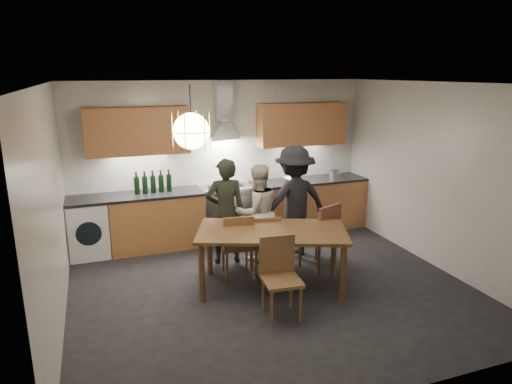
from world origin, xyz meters
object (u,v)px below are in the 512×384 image
object	(u,v)px
dining_table	(272,237)
chair_back_left	(238,242)
person_mid	(257,212)
chair_front	(280,271)
person_right	(294,201)
person_left	(226,211)
mixing_bowl	(292,180)
stock_pot	(334,174)
wine_bottles	(153,182)

from	to	relation	value
dining_table	chair_back_left	size ratio (longest dim) A/B	2.30
chair_back_left	person_mid	distance (m)	0.77
chair_front	person_right	world-z (taller)	person_right
person_left	mixing_bowl	size ratio (longest dim) A/B	5.52
chair_back_left	person_left	xyz separation A→B (m)	(0.01, 0.60, 0.26)
mixing_bowl	stock_pot	world-z (taller)	stock_pot
person_mid	wine_bottles	size ratio (longest dim) A/B	2.49
person_mid	stock_pot	distance (m)	2.04
person_mid	wine_bottles	distance (m)	1.72
chair_front	person_mid	bearing A→B (deg)	83.85
dining_table	chair_front	xyz separation A→B (m)	(-0.16, -0.64, -0.17)
dining_table	person_right	xyz separation A→B (m)	(0.74, 0.95, 0.14)
chair_front	wine_bottles	size ratio (longest dim) A/B	1.60
person_mid	wine_bottles	xyz separation A→B (m)	(-1.37, 0.98, 0.35)
person_left	stock_pot	size ratio (longest dim) A/B	8.70
chair_back_left	person_mid	xyz separation A→B (m)	(0.49, 0.57, 0.20)
dining_table	chair_back_left	world-z (taller)	chair_back_left
person_right	mixing_bowl	world-z (taller)	person_right
chair_back_left	person_right	world-z (taller)	person_right
stock_pot	dining_table	bearing A→B (deg)	-135.63
stock_pot	wine_bottles	size ratio (longest dim) A/B	0.31
person_right	stock_pot	distance (m)	1.55
chair_back_left	chair_front	world-z (taller)	chair_front
chair_front	person_left	size ratio (longest dim) A/B	0.59
person_left	person_right	bearing A→B (deg)	-177.19
dining_table	person_left	distance (m)	1.06
dining_table	mixing_bowl	size ratio (longest dim) A/B	7.38
chair_front	mixing_bowl	size ratio (longest dim) A/B	3.27
person_right	person_mid	bearing A→B (deg)	-5.62
dining_table	person_left	world-z (taller)	person_left
person_mid	stock_pot	xyz separation A→B (m)	(1.79, 0.93, 0.24)
wine_bottles	person_right	bearing A→B (deg)	-27.33
dining_table	wine_bottles	world-z (taller)	wine_bottles
mixing_bowl	dining_table	bearing A→B (deg)	-120.59
person_right	chair_back_left	bearing A→B (deg)	23.84
person_mid	mixing_bowl	size ratio (longest dim) A/B	5.10
person_left	wine_bottles	world-z (taller)	person_left
dining_table	mixing_bowl	distance (m)	2.23
stock_pot	chair_front	bearing A→B (deg)	-129.63
chair_front	person_right	size ratio (longest dim) A/B	0.55
wine_bottles	stock_pot	bearing A→B (deg)	-0.89
dining_table	chair_front	distance (m)	0.68
person_right	stock_pot	world-z (taller)	person_right
chair_back_left	chair_front	bearing A→B (deg)	106.64
chair_back_left	person_mid	size ratio (longest dim) A/B	0.63
chair_front	person_mid	distance (m)	1.66
chair_back_left	person_left	bearing A→B (deg)	-83.09
stock_pot	chair_back_left	bearing A→B (deg)	-146.69
chair_back_left	wine_bottles	size ratio (longest dim) A/B	1.56
person_right	stock_pot	xyz separation A→B (m)	(1.22, 0.96, 0.12)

